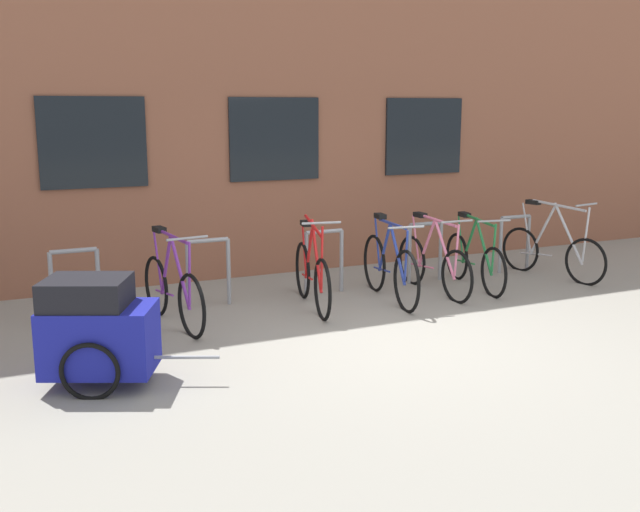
{
  "coord_description": "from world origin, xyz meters",
  "views": [
    {
      "loc": [
        -3.73,
        -6.35,
        2.31
      ],
      "look_at": [
        -0.05,
        1.6,
        0.55
      ],
      "focal_mm": 41.59,
      "sensor_mm": 36.0,
      "label": 1
    }
  ],
  "objects_px": {
    "bicycle_blue": "(390,268)",
    "bicycle_pink": "(433,263)",
    "bicycle_red": "(312,275)",
    "bicycle_green": "(474,260)",
    "bicycle_silver": "(552,250)",
    "bike_trailer": "(97,329)",
    "bicycle_purple": "(173,290)"
  },
  "relations": [
    {
      "from": "bicycle_blue",
      "to": "bicycle_pink",
      "type": "height_order",
      "value": "bicycle_blue"
    },
    {
      "from": "bicycle_red",
      "to": "bicycle_green",
      "type": "xyz_separation_m",
      "value": [
        2.33,
        0.02,
        -0.03
      ]
    },
    {
      "from": "bicycle_silver",
      "to": "bicycle_blue",
      "type": "bearing_deg",
      "value": -176.94
    },
    {
      "from": "bicycle_blue",
      "to": "bike_trailer",
      "type": "distance_m",
      "value": 3.91
    },
    {
      "from": "bicycle_pink",
      "to": "bicycle_green",
      "type": "bearing_deg",
      "value": 1.0
    },
    {
      "from": "bicycle_purple",
      "to": "bicycle_pink",
      "type": "height_order",
      "value": "bicycle_purple"
    },
    {
      "from": "bicycle_pink",
      "to": "bicycle_purple",
      "type": "bearing_deg",
      "value": -179.42
    },
    {
      "from": "bicycle_red",
      "to": "bicycle_purple",
      "type": "xyz_separation_m",
      "value": [
        -1.66,
        -0.03,
        -0.0
      ]
    },
    {
      "from": "bicycle_green",
      "to": "bike_trailer",
      "type": "relative_size",
      "value": 1.16
    },
    {
      "from": "bicycle_red",
      "to": "bicycle_blue",
      "type": "relative_size",
      "value": 0.95
    },
    {
      "from": "bicycle_purple",
      "to": "bicycle_blue",
      "type": "bearing_deg",
      "value": -1.46
    },
    {
      "from": "bicycle_green",
      "to": "bicycle_purple",
      "type": "relative_size",
      "value": 0.98
    },
    {
      "from": "bicycle_red",
      "to": "bicycle_purple",
      "type": "relative_size",
      "value": 0.99
    },
    {
      "from": "bicycle_purple",
      "to": "bicycle_silver",
      "type": "bearing_deg",
      "value": 0.81
    },
    {
      "from": "bicycle_purple",
      "to": "bike_trailer",
      "type": "distance_m",
      "value": 1.79
    },
    {
      "from": "bicycle_red",
      "to": "bicycle_silver",
      "type": "relative_size",
      "value": 0.99
    },
    {
      "from": "bicycle_silver",
      "to": "bicycle_green",
      "type": "bearing_deg",
      "value": -178.71
    },
    {
      "from": "bicycle_red",
      "to": "bicycle_pink",
      "type": "distance_m",
      "value": 1.69
    },
    {
      "from": "bicycle_red",
      "to": "bicycle_blue",
      "type": "bearing_deg",
      "value": -5.38
    },
    {
      "from": "bicycle_blue",
      "to": "bike_trailer",
      "type": "bearing_deg",
      "value": -158.79
    },
    {
      "from": "bicycle_silver",
      "to": "bicycle_purple",
      "type": "bearing_deg",
      "value": -179.19
    },
    {
      "from": "bicycle_red",
      "to": "bicycle_green",
      "type": "bearing_deg",
      "value": 0.47
    },
    {
      "from": "bicycle_red",
      "to": "bicycle_purple",
      "type": "bearing_deg",
      "value": -179.11
    },
    {
      "from": "bicycle_blue",
      "to": "bicycle_purple",
      "type": "xyz_separation_m",
      "value": [
        -2.65,
        0.07,
        -0.01
      ]
    },
    {
      "from": "bicycle_blue",
      "to": "bicycle_purple",
      "type": "relative_size",
      "value": 1.04
    },
    {
      "from": "bicycle_red",
      "to": "bicycle_pink",
      "type": "height_order",
      "value": "bicycle_red"
    },
    {
      "from": "bicycle_silver",
      "to": "bicycle_purple",
      "type": "height_order",
      "value": "bicycle_silver"
    },
    {
      "from": "bicycle_green",
      "to": "bicycle_pink",
      "type": "bearing_deg",
      "value": -179.0
    },
    {
      "from": "bicycle_silver",
      "to": "bicycle_pink",
      "type": "relative_size",
      "value": 0.99
    },
    {
      "from": "bicycle_red",
      "to": "bicycle_pink",
      "type": "bearing_deg",
      "value": 0.27
    },
    {
      "from": "bicycle_green",
      "to": "bicycle_pink",
      "type": "distance_m",
      "value": 0.64
    },
    {
      "from": "bicycle_red",
      "to": "bike_trailer",
      "type": "height_order",
      "value": "bicycle_red"
    }
  ]
}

